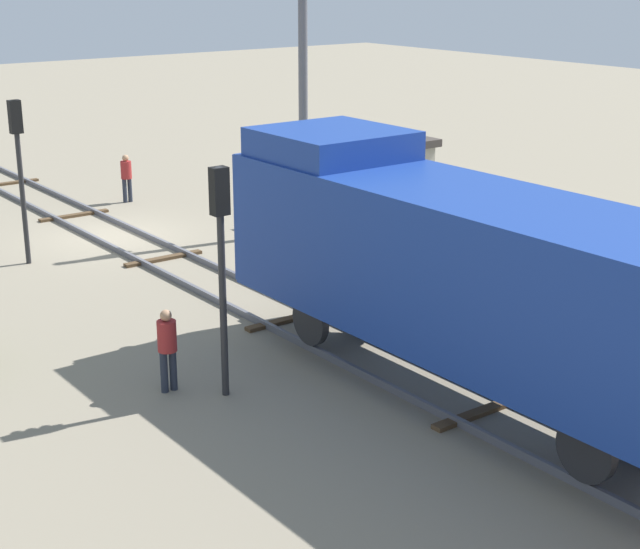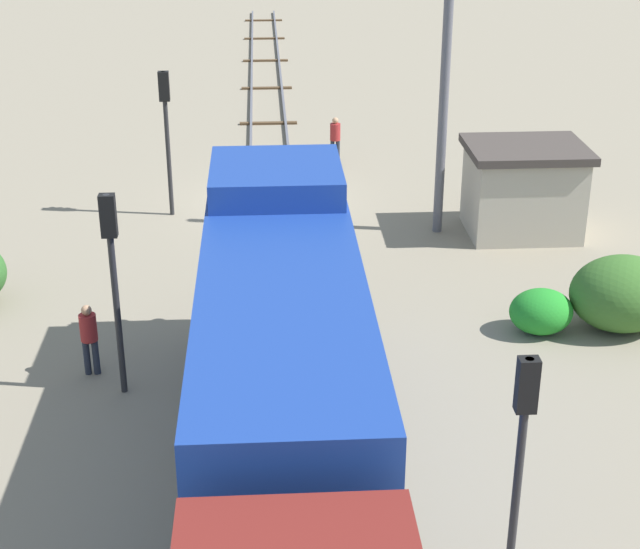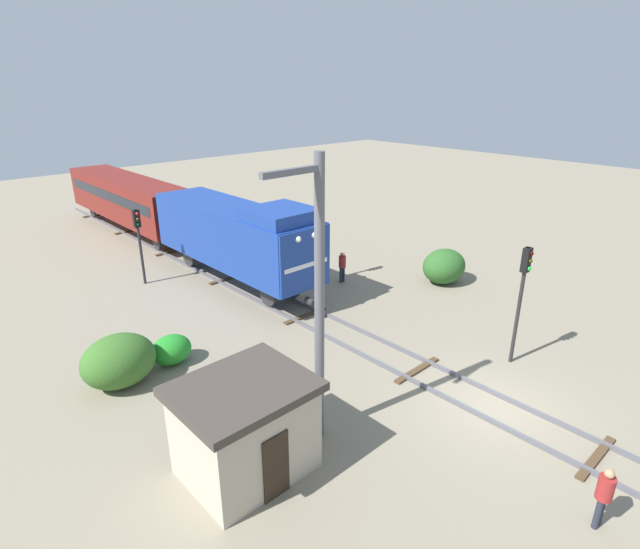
# 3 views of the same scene
# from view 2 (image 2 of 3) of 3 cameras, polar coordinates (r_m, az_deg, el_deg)

# --- Properties ---
(ground_plane) EXTENTS (112.82, 112.82, 0.00)m
(ground_plane) POSITION_cam_2_polar(r_m,az_deg,el_deg) (32.60, -2.81, 4.33)
(ground_plane) COLOR gray
(railway_track) EXTENTS (2.40, 75.21, 0.16)m
(railway_track) POSITION_cam_2_polar(r_m,az_deg,el_deg) (32.58, -2.82, 4.46)
(railway_track) COLOR #595960
(railway_track) RESTS_ON ground
(locomotive) EXTENTS (2.90, 11.60, 4.60)m
(locomotive) POSITION_cam_2_polar(r_m,az_deg,el_deg) (18.02, -2.25, -3.19)
(locomotive) COLOR navy
(locomotive) RESTS_ON railway_track
(traffic_signal_near) EXTENTS (0.32, 0.34, 4.58)m
(traffic_signal_near) POSITION_cam_2_polar(r_m,az_deg,el_deg) (30.73, -8.95, 9.02)
(traffic_signal_near) COLOR #262628
(traffic_signal_near) RESTS_ON ground
(traffic_signal_mid) EXTENTS (0.32, 0.34, 4.53)m
(traffic_signal_mid) POSITION_cam_2_polar(r_m,az_deg,el_deg) (20.50, -12.00, 0.90)
(traffic_signal_mid) COLOR #262628
(traffic_signal_mid) RESTS_ON ground
(traffic_signal_far) EXTENTS (0.32, 0.34, 3.99)m
(traffic_signal_far) POSITION_cam_2_polar(r_m,az_deg,el_deg) (15.46, 11.71, -8.72)
(traffic_signal_far) COLOR #262628
(traffic_signal_far) RESTS_ON ground
(worker_near_track) EXTENTS (0.38, 0.38, 1.70)m
(worker_near_track) POSITION_cam_2_polar(r_m,az_deg,el_deg) (36.20, 0.89, 8.05)
(worker_near_track) COLOR #262B38
(worker_near_track) RESTS_ON ground
(worker_by_signal) EXTENTS (0.38, 0.38, 1.70)m
(worker_by_signal) POSITION_cam_2_polar(r_m,az_deg,el_deg) (22.25, -13.30, -3.40)
(worker_by_signal) COLOR #262B38
(worker_by_signal) RESTS_ON ground
(catenary_mast) EXTENTS (1.94, 0.28, 8.45)m
(catenary_mast) POSITION_cam_2_polar(r_m,az_deg,el_deg) (28.88, 7.37, 10.81)
(catenary_mast) COLOR #595960
(catenary_mast) RESTS_ON ground
(relay_hut) EXTENTS (3.50, 2.90, 2.74)m
(relay_hut) POSITION_cam_2_polar(r_m,az_deg,el_deg) (30.05, 11.74, 4.91)
(relay_hut) COLOR #B2A893
(relay_hut) RESTS_ON ground
(bush_mid) EXTENTS (2.58, 2.11, 1.88)m
(bush_mid) POSITION_cam_2_polar(r_m,az_deg,el_deg) (24.77, 17.20, -1.07)
(bush_mid) COLOR #376626
(bush_mid) RESTS_ON ground
(bush_far) EXTENTS (1.54, 1.26, 1.12)m
(bush_far) POSITION_cam_2_polar(r_m,az_deg,el_deg) (24.23, 12.74, -2.12)
(bush_far) COLOR #218526
(bush_far) RESTS_ON ground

